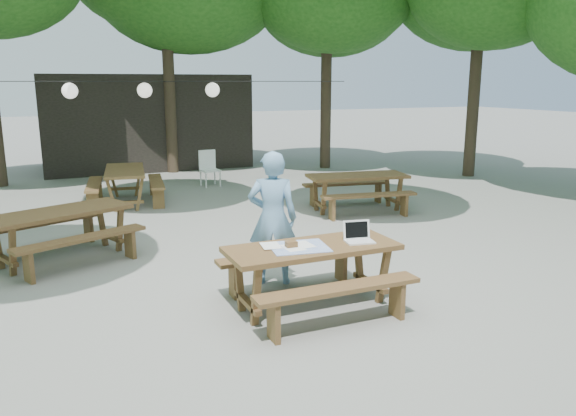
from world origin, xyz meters
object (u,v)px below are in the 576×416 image
(plastic_chair, at_px, (210,176))
(picnic_table_nw, at_px, (61,234))
(main_picnic_table, at_px, (312,275))
(woman, at_px, (273,218))

(plastic_chair, bearing_deg, picnic_table_nw, -131.46)
(main_picnic_table, distance_m, picnic_table_nw, 4.07)
(picnic_table_nw, height_order, plastic_chair, plastic_chair)
(main_picnic_table, xyz_separation_m, plastic_chair, (1.07, 8.08, -0.13))
(main_picnic_table, height_order, woman, woman)
(woman, distance_m, plastic_chair, 7.25)
(picnic_table_nw, distance_m, plastic_chair, 6.19)
(main_picnic_table, height_order, picnic_table_nw, same)
(woman, bearing_deg, main_picnic_table, 121.41)
(main_picnic_table, height_order, plastic_chair, plastic_chair)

